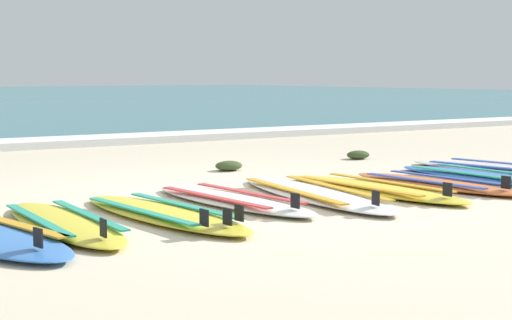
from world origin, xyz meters
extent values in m
plane|color=beige|center=(0.00, 0.00, 0.00)|extent=(80.00, 80.00, 0.00)
cube|color=white|center=(0.00, 5.72, 0.06)|extent=(80.00, 0.94, 0.11)
cube|color=black|center=(-2.26, -1.21, 0.12)|extent=(0.03, 0.09, 0.11)
ellipsoid|color=yellow|center=(-1.83, -0.39, 0.04)|extent=(0.51, 1.93, 0.07)
cube|color=teal|center=(-2.00, -0.39, 0.08)|extent=(0.09, 1.34, 0.01)
cube|color=teal|center=(-1.66, -0.40, 0.08)|extent=(0.09, 1.34, 0.01)
cube|color=black|center=(-1.84, -1.14, 0.12)|extent=(0.01, 0.09, 0.11)
ellipsoid|color=yellow|center=(-1.11, -0.43, 0.04)|extent=(0.70, 2.08, 0.07)
cube|color=teal|center=(-1.29, -0.45, 0.08)|extent=(0.21, 1.43, 0.01)
cube|color=teal|center=(-0.92, -0.41, 0.08)|extent=(0.21, 1.43, 0.01)
cube|color=black|center=(-1.03, -1.22, 0.12)|extent=(0.02, 0.09, 0.11)
cube|color=black|center=(-1.17, -1.18, 0.12)|extent=(0.02, 0.09, 0.11)
cube|color=black|center=(-0.90, -1.15, 0.12)|extent=(0.02, 0.09, 0.11)
ellipsoid|color=silver|center=(-0.37, -0.18, 0.04)|extent=(0.69, 2.00, 0.07)
cube|color=#D13838|center=(-0.54, -0.19, 0.08)|extent=(0.21, 1.37, 0.01)
cube|color=#D13838|center=(-0.19, -0.16, 0.08)|extent=(0.21, 1.37, 0.01)
cube|color=black|center=(-0.29, -0.94, 0.12)|extent=(0.02, 0.09, 0.11)
ellipsoid|color=white|center=(0.40, -0.26, 0.04)|extent=(0.86, 2.38, 0.07)
cube|color=gold|center=(0.19, -0.23, 0.08)|extent=(0.28, 1.62, 0.01)
cube|color=gold|center=(0.61, -0.28, 0.08)|extent=(0.28, 1.62, 0.01)
cube|color=black|center=(0.29, -1.16, 0.12)|extent=(0.02, 0.09, 0.11)
ellipsoid|color=yellow|center=(1.01, -0.31, 0.04)|extent=(0.65, 2.17, 0.07)
cube|color=gold|center=(0.82, -0.32, 0.08)|extent=(0.16, 1.50, 0.01)
cube|color=gold|center=(1.21, -0.29, 0.08)|extent=(0.16, 1.50, 0.01)
cube|color=black|center=(1.06, -1.14, 0.12)|extent=(0.02, 0.09, 0.11)
ellipsoid|color=orange|center=(1.71, -0.38, 0.04)|extent=(0.67, 1.95, 0.07)
cube|color=#334CB2|center=(1.54, -0.39, 0.08)|extent=(0.20, 1.33, 0.01)
cube|color=#334CB2|center=(1.88, -0.36, 0.08)|extent=(0.20, 1.33, 0.01)
cube|color=black|center=(1.79, -1.12, 0.12)|extent=(0.02, 0.09, 0.11)
ellipsoid|color=#3875CC|center=(2.48, -0.29, 0.04)|extent=(0.60, 2.15, 0.07)
cube|color=teal|center=(2.29, -0.29, 0.08)|extent=(0.12, 1.50, 0.01)
cube|color=teal|center=(2.68, -0.28, 0.08)|extent=(0.12, 1.50, 0.01)
ellipsoid|color=silver|center=(3.16, -0.07, 0.04)|extent=(1.05, 2.50, 0.07)
cube|color=#334CB2|center=(2.94, -0.11, 0.08)|extent=(0.40, 1.69, 0.01)
ellipsoid|color=#384723|center=(2.73, 1.91, 0.05)|extent=(0.30, 0.24, 0.11)
ellipsoid|color=#384723|center=(0.77, 1.76, 0.05)|extent=(0.31, 0.25, 0.11)
camera|label=1|loc=(-3.57, -5.47, 1.02)|focal=54.86mm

